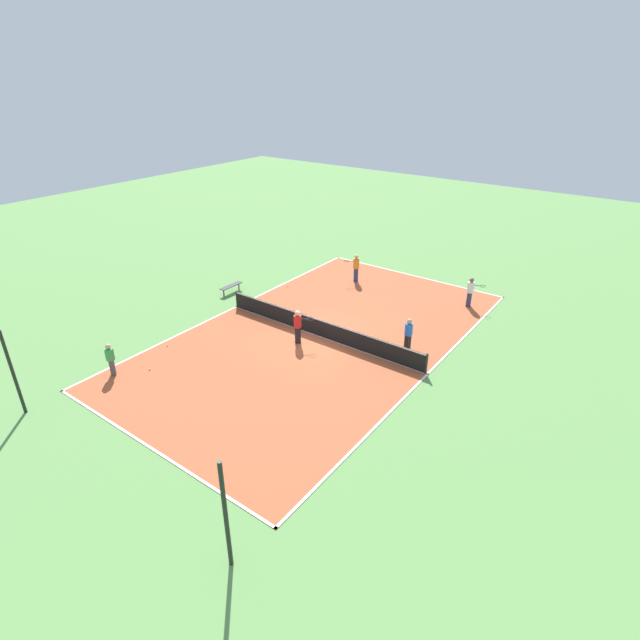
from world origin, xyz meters
The scene contains 14 objects.
ground_plane centered at (0.00, 0.00, 0.00)m, with size 80.00×80.00×0.00m, color #60934C.
court_surface centered at (0.00, 0.00, 0.01)m, with size 11.44×19.80×0.02m.
tennis_net centered at (0.00, 0.00, 0.51)m, with size 11.24×0.10×0.95m.
bench centered at (7.28, -1.26, 0.39)m, with size 0.36×1.51×0.45m.
player_near_blue centered at (-4.03, -1.26, 0.95)m, with size 0.42×0.42×1.62m.
player_far_green centered at (5.06, 7.90, 0.85)m, with size 0.50×0.50×1.47m.
player_near_white centered at (-4.50, -7.55, 0.97)m, with size 0.99×0.60×1.65m.
player_center_orange centered at (2.39, -6.92, 1.01)m, with size 0.94×0.83×1.71m.
player_coach_red centered at (0.46, 1.11, 0.98)m, with size 0.97×0.75×1.66m.
tennis_ball_near_net centered at (5.18, 5.00, 0.06)m, with size 0.07×0.07×0.07m, color #CCE033.
tennis_ball_left_sideline centered at (4.13, 6.78, 0.06)m, with size 0.07×0.07×0.07m, color #CCE033.
tennis_ball_far_baseline centered at (5.15, -3.79, 0.06)m, with size 0.07×0.07×0.07m, color #CCE033.
fence_post_back_left centered at (-5.46, 11.39, 1.75)m, with size 0.12×0.12×3.50m.
fence_post_back_right centered at (5.46, 11.39, 1.75)m, with size 0.12×0.12×3.50m.
Camera 1 is at (-12.54, 17.10, 11.61)m, focal length 28.00 mm.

